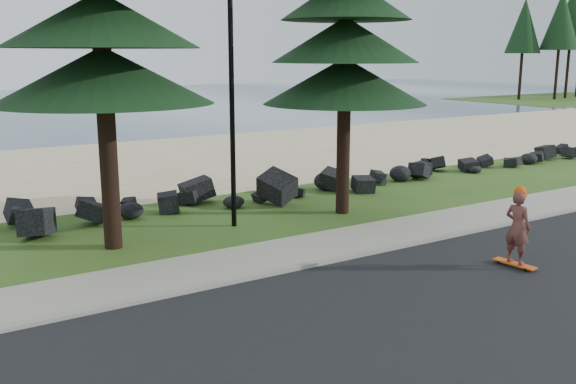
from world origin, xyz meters
TOP-DOWN VIEW (x-y plane):
  - ground at (0.00, 0.00)m, footprint 160.00×160.00m
  - road at (0.00, -4.50)m, footprint 160.00×7.00m
  - kerb at (0.00, -0.90)m, footprint 160.00×0.20m
  - sidewalk at (0.00, 0.20)m, footprint 160.00×2.00m
  - beach_sand at (0.00, 14.50)m, footprint 160.00×15.00m
  - seawall_boulders at (0.00, 5.60)m, footprint 60.00×2.40m
  - lamp_post at (0.00, 3.20)m, footprint 0.25×0.14m
  - skateboarder at (3.68, -3.41)m, footprint 0.46×1.02m

SIDE VIEW (x-z plane):
  - ground at x=0.00m, z-range 0.00..0.00m
  - seawall_boulders at x=0.00m, z-range -0.55..0.55m
  - beach_sand at x=0.00m, z-range 0.00..0.01m
  - road at x=0.00m, z-range 0.00..0.02m
  - sidewalk at x=0.00m, z-range 0.00..0.08m
  - kerb at x=0.00m, z-range 0.00..0.10m
  - skateboarder at x=3.68m, z-range 0.01..1.88m
  - lamp_post at x=0.00m, z-range 0.06..8.20m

